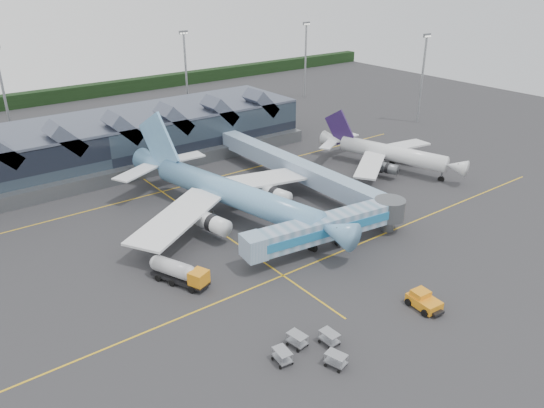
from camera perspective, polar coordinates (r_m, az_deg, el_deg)
ground at (r=77.30m, az=-2.50°, el=-5.17°), size 260.00×260.00×0.00m
taxi_stripes at (r=84.77m, az=-6.36°, el=-2.48°), size 120.00×60.00×0.01m
tree_line_far at (r=173.63m, az=-24.09°, el=10.34°), size 260.00×4.00×4.00m
terminal at (r=113.01m, az=-18.66°, el=6.01°), size 90.00×22.25×12.52m
light_masts at (r=134.64m, az=-10.77°, el=13.04°), size 132.40×42.56×22.45m
main_airliner at (r=86.17m, az=-4.79°, el=1.32°), size 40.22×46.93×15.17m
regional_jet at (r=110.01m, az=12.29°, el=5.46°), size 27.63×30.83×10.75m
jet_bridge at (r=77.87m, az=7.04°, el=-2.20°), size 27.60×7.19×5.36m
fuel_truck at (r=70.55m, az=-10.08°, el=-7.14°), size 5.25×8.72×2.98m
pushback_tug at (r=67.83m, az=16.01°, el=-9.99°), size 3.15×4.68×1.99m
baggage_carts at (r=58.66m, az=4.24°, el=-15.15°), size 7.54×7.30×1.52m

